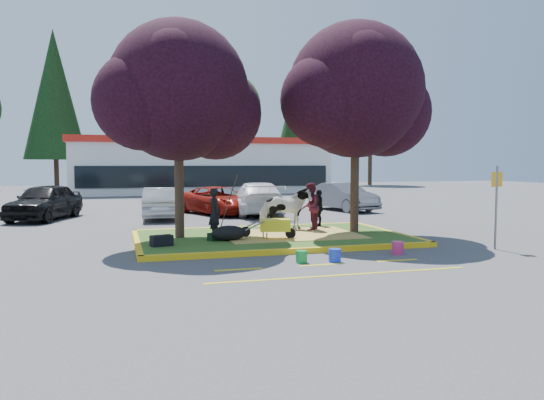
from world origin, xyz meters
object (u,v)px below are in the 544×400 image
object	(u,v)px
wheelbarrow	(275,225)
bucket_pink	(398,248)
handler	(215,213)
sign_post	(496,198)
car_silver	(162,203)
cow	(285,209)
calf	(229,233)
bucket_green	(302,257)
bucket_blue	(335,255)
car_black	(45,202)

from	to	relation	value
wheelbarrow	bucket_pink	bearing A→B (deg)	-31.41
handler	bucket_pink	size ratio (longest dim) A/B	4.43
sign_post	car_silver	distance (m)	13.75
cow	car_silver	xyz separation A→B (m)	(-3.58, 6.41, -0.19)
car_silver	calf	bearing A→B (deg)	104.76
bucket_green	car_silver	size ratio (longest dim) A/B	0.07
bucket_blue	car_black	bearing A→B (deg)	122.92
bucket_green	cow	bearing A→B (deg)	76.68
cow	handler	world-z (taller)	handler
calf	car_silver	xyz separation A→B (m)	(-1.27, 8.23, 0.31)
wheelbarrow	bucket_blue	bearing A→B (deg)	-66.25
cow	bucket_green	bearing A→B (deg)	175.82
cow	wheelbarrow	world-z (taller)	cow
car_silver	car_black	bearing A→B (deg)	-5.05
handler	bucket_blue	world-z (taller)	handler
wheelbarrow	car_silver	xyz separation A→B (m)	(-2.65, 8.34, 0.11)
calf	bucket_blue	xyz separation A→B (m)	(1.96, -3.23, -0.21)
calf	car_silver	size ratio (longest dim) A/B	0.25
sign_post	bucket_green	bearing A→B (deg)	-171.66
bucket_pink	calf	bearing A→B (deg)	146.12
handler	bucket_pink	xyz separation A→B (m)	(4.27, -3.33, -0.73)
bucket_blue	handler	bearing A→B (deg)	120.08
cow	bucket_pink	size ratio (longest dim) A/B	5.03
handler	car_black	bearing A→B (deg)	24.37
car_black	car_silver	bearing A→B (deg)	7.65
calf	bucket_green	world-z (taller)	calf
bucket_blue	car_silver	size ratio (longest dim) A/B	0.08
cow	car_silver	world-z (taller)	cow
cow	bucket_blue	size ratio (longest dim) A/B	5.30
car_black	sign_post	bearing A→B (deg)	-23.63
car_silver	wheelbarrow	bearing A→B (deg)	113.65
bucket_blue	car_silver	world-z (taller)	car_silver
wheelbarrow	bucket_green	bearing A→B (deg)	-81.24
car_black	bucket_pink	bearing A→B (deg)	-30.97
calf	car_black	size ratio (longest dim) A/B	0.23
calf	handler	size ratio (longest dim) A/B	0.68
wheelbarrow	car_silver	size ratio (longest dim) A/B	0.39
handler	cow	bearing A→B (deg)	-75.72
handler	wheelbarrow	distance (m)	1.87
sign_post	bucket_pink	world-z (taller)	sign_post
handler	sign_post	distance (m)	8.05
handler	bucket_blue	distance (m)	4.55
handler	car_silver	size ratio (longest dim) A/B	0.36
wheelbarrow	car_black	xyz separation A→B (m)	(-7.45, 9.27, 0.21)
bucket_green	bucket_blue	xyz separation A→B (m)	(0.82, -0.12, 0.01)
bucket_pink	handler	bearing A→B (deg)	142.04
handler	wheelbarrow	world-z (taller)	handler
bucket_green	handler	bearing A→B (deg)	110.87
wheelbarrow	calf	bearing A→B (deg)	-171.02
sign_post	car_black	world-z (taller)	sign_post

